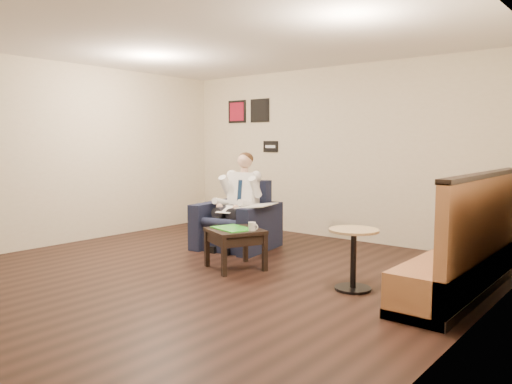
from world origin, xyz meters
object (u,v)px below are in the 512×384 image
Objects in this scene: coffee_mug at (252,226)px; cafe_table at (353,259)px; green_folder at (233,228)px; seated_man at (232,204)px; banquette at (459,234)px; smartphone at (250,228)px; side_table at (235,249)px; armchair at (236,215)px.

cafe_table is at bearing 3.73° from coffee_mug.
green_folder is 4.74× the size of coffee_mug.
seated_man is 3.26m from banquette.
cafe_table reaches higher than coffee_mug.
banquette is at bearing -10.58° from seated_man.
seated_man is 1.13m from smartphone.
side_table is at bearing -163.88° from banquette.
seated_man is 1.27m from coffee_mug.
seated_man is 0.56× the size of banquette.
coffee_mug is at bearing 10.05° from side_table.
side_table is 0.93× the size of cafe_table.
smartphone reaches higher than side_table.
side_table is at bearing 10.05° from green_folder.
green_folder is 0.76× the size of cafe_table.
cafe_table is (2.37, -0.79, -0.17)m from armchair.
smartphone is at bearing 42.40° from green_folder.
side_table is 5.79× the size of coffee_mug.
banquette is at bearing 32.96° from cafe_table.
seated_man is 2.47m from cafe_table.
side_table is 0.25× the size of banquette.
coffee_mug is (1.02, -0.75, -0.13)m from seated_man.
seated_man reaches higher than coffee_mug.
green_folder reaches higher than side_table.
smartphone is at bearing -166.28° from banquette.
armchair is 0.42× the size of banquette.
green_folder is 2.62m from banquette.
seated_man is at bearing 164.20° from cafe_table.
green_folder is at bearing -163.97° from banquette.
seated_man is 12.89× the size of coffee_mug.
cafe_table is at bearing -27.70° from armchair.
coffee_mug is 1.36m from cafe_table.
seated_man is (0.02, -0.13, 0.18)m from armchair.
coffee_mug is at bearing -7.10° from smartphone.
seated_man is at bearing 178.63° from banquette.
cafe_table is at bearing -147.04° from banquette.
side_table is at bearing -58.32° from armchair.
smartphone is (0.16, 0.15, -0.00)m from green_folder.
green_folder is (-0.04, -0.01, 0.26)m from side_table.
side_table is 1.22× the size of green_folder.
seated_man reaches higher than green_folder.
smartphone is (-0.11, 0.10, -0.05)m from coffee_mug.
armchair is at bearing 130.89° from side_table.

